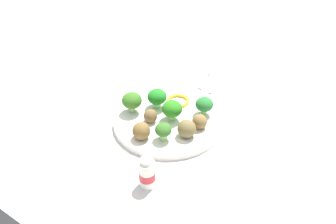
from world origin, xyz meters
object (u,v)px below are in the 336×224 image
plate (168,121)px  meatball_center (187,129)px  yogurt_bottle (147,174)px  broccoli_floret_back_right (163,130)px  fork (205,77)px  knife (216,79)px  meatball_front_right (150,116)px  meatball_back_right (200,121)px  meatball_far_rim (141,131)px  pepper_ring_back_left (178,101)px  broccoli_floret_mid_left (172,109)px  broccoli_floret_mid_right (157,97)px  broccoli_floret_front_left (204,105)px  napkin (210,81)px  broccoli_floret_near_rim (132,101)px

plate → meatball_center: (-0.04, -0.07, 0.03)m
meatball_center → yogurt_bottle: 0.16m
plate → broccoli_floret_back_right: (-0.08, -0.03, 0.04)m
broccoli_floret_back_right → fork: 0.34m
plate → knife: plate is taller
meatball_front_right → fork: meatball_front_right is taller
plate → meatball_back_right: (0.00, -0.09, 0.03)m
broccoli_floret_back_right → knife: size_ratio=0.31×
meatball_front_right → yogurt_bottle: 0.20m
meatball_far_rim → knife: (0.35, -0.06, -0.03)m
meatball_back_right → pepper_ring_back_left: bearing=51.6°
meatball_center → meatball_front_right: meatball_center is taller
broccoli_floret_mid_left → yogurt_bottle: yogurt_bottle is taller
knife → broccoli_floret_mid_right: bearing=158.5°
broccoli_floret_mid_left → knife: size_ratio=0.37×
meatball_back_right → yogurt_bottle: 0.21m
meatball_back_right → yogurt_bottle: bearing=171.4°
broccoli_floret_mid_left → pepper_ring_back_left: (0.08, 0.02, -0.03)m
broccoli_floret_mid_right → broccoli_floret_back_right: 0.13m
broccoli_floret_front_left → meatball_back_right: bearing=-168.5°
yogurt_bottle → napkin: bearing=3.9°
meatball_center → meatball_back_right: bearing=-17.8°
broccoli_floret_back_right → yogurt_bottle: size_ratio=0.61×
meatball_far_rim → yogurt_bottle: yogurt_bottle is taller
meatball_back_right → knife: size_ratio=0.25×
plate → meatball_front_right: meatball_front_right is taller
meatball_center → broccoli_floret_mid_right: bearing=57.3°
napkin → plate: bearing=174.6°
yogurt_bottle → pepper_ring_back_left: bearing=12.2°
broccoli_floret_mid_left → knife: bearing=-6.4°
broccoli_floret_back_right → pepper_ring_back_left: (0.16, 0.03, -0.02)m
broccoli_floret_mid_left → pepper_ring_back_left: bearing=13.9°
meatball_center → pepper_ring_back_left: 0.15m
yogurt_bottle → meatball_front_right: bearing=26.5°
broccoli_floret_front_left → yogurt_bottle: size_ratio=0.68×
meatball_front_right → knife: size_ratio=0.24×
broccoli_floret_back_right → pepper_ring_back_left: bearing=12.4°
broccoli_floret_mid_left → fork: bearing=1.6°
pepper_ring_back_left → knife: size_ratio=0.43×
broccoli_floret_near_rim → napkin: size_ratio=0.33×
meatball_back_right → meatball_far_rim: meatball_far_rim is taller
meatball_center → meatball_far_rim: size_ratio=1.04×
broccoli_floret_near_rim → meatball_far_rim: broccoli_floret_near_rim is taller
broccoli_floret_near_rim → broccoli_floret_mid_right: bearing=-45.8°
broccoli_floret_front_left → napkin: broccoli_floret_front_left is taller
meatball_far_rim → meatball_back_right: bearing=-46.7°
broccoli_floret_front_left → pepper_ring_back_left: bearing=74.7°
napkin → yogurt_bottle: size_ratio=2.33×
broccoli_floret_front_left → broccoli_floret_near_rim: bearing=112.6°
meatball_far_rim → knife: size_ratio=0.29×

